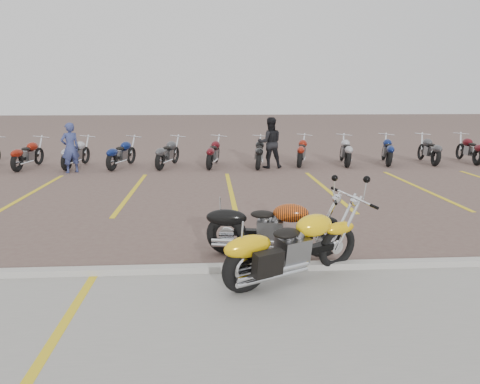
% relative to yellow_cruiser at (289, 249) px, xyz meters
% --- Properties ---
extents(ground, '(100.00, 100.00, 0.00)m').
position_rel_yellow_cruiser_xyz_m(ground, '(-0.53, 2.37, -0.48)').
color(ground, brown).
rests_on(ground, ground).
extents(concrete_apron, '(60.00, 5.00, 0.01)m').
position_rel_yellow_cruiser_xyz_m(concrete_apron, '(-0.53, -2.13, -0.47)').
color(concrete_apron, '#9E9B93').
rests_on(concrete_apron, ground).
extents(curb, '(60.00, 0.18, 0.12)m').
position_rel_yellow_cruiser_xyz_m(curb, '(-0.53, 0.37, -0.42)').
color(curb, '#ADAAA3').
rests_on(curb, ground).
extents(parking_stripes, '(38.00, 5.50, 0.01)m').
position_rel_yellow_cruiser_xyz_m(parking_stripes, '(-0.53, 6.37, -0.48)').
color(parking_stripes, gold).
rests_on(parking_stripes, ground).
extents(apron_stripe, '(0.12, 5.00, 0.00)m').
position_rel_yellow_cruiser_xyz_m(apron_stripe, '(-2.83, -2.13, -0.47)').
color(apron_stripe, gold).
rests_on(apron_stripe, concrete_apron).
extents(yellow_cruiser, '(2.14, 1.22, 0.96)m').
position_rel_yellow_cruiser_xyz_m(yellow_cruiser, '(0.00, 0.00, 0.00)').
color(yellow_cruiser, black).
rests_on(yellow_cruiser, ground).
extents(flame_cruiser, '(2.20, 0.58, 0.91)m').
position_rel_yellow_cruiser_xyz_m(flame_cruiser, '(-0.14, 1.06, -0.03)').
color(flame_cruiser, black).
rests_on(flame_cruiser, ground).
extents(person_a, '(0.74, 0.69, 1.69)m').
position_rel_yellow_cruiser_xyz_m(person_a, '(-5.78, 9.74, 0.37)').
color(person_a, navy).
rests_on(person_a, ground).
extents(person_b, '(0.91, 0.72, 1.81)m').
position_rel_yellow_cruiser_xyz_m(person_b, '(1.06, 10.34, 0.43)').
color(person_b, black).
rests_on(person_b, ground).
extents(bg_bike_row, '(22.44, 2.08, 1.10)m').
position_rel_yellow_cruiser_xyz_m(bg_bike_row, '(1.49, 10.88, 0.07)').
color(bg_bike_row, black).
rests_on(bg_bike_row, ground).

